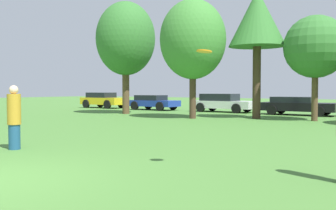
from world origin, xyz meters
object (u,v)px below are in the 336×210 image
object	(u,v)px
tree_3	(315,47)
tree_1	(193,40)
parked_car_yellow	(103,100)
tree_2	(257,20)
tree_0	(126,39)
parked_car_white	(222,102)
parked_car_blue	(153,102)
frisbee	(204,51)
person_thrower	(14,117)
parked_car_black	(298,105)

from	to	relation	value
tree_3	tree_1	bearing A→B (deg)	-160.35
tree_3	parked_car_yellow	world-z (taller)	tree_3
tree_2	tree_3	size ratio (longest dim) A/B	1.32
tree_0	parked_car_white	world-z (taller)	tree_0
tree_3	parked_car_blue	size ratio (longest dim) A/B	1.35
tree_1	parked_car_blue	distance (m)	9.79
tree_1	parked_car_blue	xyz separation A→B (m)	(-7.04, 5.77, -3.60)
tree_1	frisbee	bearing A→B (deg)	-57.74
frisbee	parked_car_blue	distance (m)	22.43
person_thrower	parked_car_blue	xyz separation A→B (m)	(-8.85, 17.66, -0.24)
parked_car_blue	parked_car_black	distance (m)	10.81
tree_0	tree_3	bearing A→B (deg)	5.36
tree_1	parked_car_yellow	xyz separation A→B (m)	(-12.39, 5.88, -3.52)
parked_car_white	parked_car_black	bearing A→B (deg)	-2.90
tree_1	tree_3	world-z (taller)	tree_1
frisbee	parked_car_blue	bearing A→B (deg)	129.63
tree_2	parked_car_yellow	world-z (taller)	tree_2
frisbee	parked_car_yellow	size ratio (longest dim) A/B	0.07
frisbee	parked_car_yellow	distance (m)	26.22
person_thrower	tree_1	world-z (taller)	tree_1
parked_car_white	parked_car_black	xyz separation A→B (m)	(5.23, -0.30, -0.05)
person_thrower	tree_1	distance (m)	12.49
tree_2	tree_0	bearing A→B (deg)	-173.92
tree_0	parked_car_blue	distance (m)	6.49
tree_3	parked_car_blue	xyz separation A→B (m)	(-12.83, 3.71, -3.04)
parked_car_yellow	tree_2	bearing A→B (deg)	-14.24
frisbee	tree_3	xyz separation A→B (m)	(-1.44, 13.52, 1.35)
tree_0	parked_car_yellow	distance (m)	9.30
tree_1	tree_3	size ratio (longest dim) A/B	1.22
tree_2	frisbee	bearing A→B (deg)	-71.75
parked_car_yellow	parked_car_blue	xyz separation A→B (m)	(5.35, -0.10, -0.09)
person_thrower	tree_3	bearing A→B (deg)	66.98
tree_1	tree_3	distance (m)	6.17
tree_3	tree_2	bearing A→B (deg)	-176.70
frisbee	tree_1	world-z (taller)	tree_1
frisbee	tree_1	distance (m)	13.68
tree_3	parked_car_yellow	xyz separation A→B (m)	(-18.18, 3.81, -2.95)
frisbee	tree_3	size ratio (longest dim) A/B	0.06
tree_0	parked_car_white	size ratio (longest dim) A/B	1.63
parked_car_yellow	parked_car_white	world-z (taller)	parked_car_yellow
frisbee	tree_3	distance (m)	13.66
tree_3	parked_car_black	xyz separation A→B (m)	(-2.02, 3.97, -3.04)
parked_car_yellow	parked_car_black	world-z (taller)	parked_car_yellow
tree_1	tree_2	distance (m)	3.56
tree_0	tree_2	xyz separation A→B (m)	(8.42, 0.90, 0.50)
parked_car_black	tree_1	bearing A→B (deg)	-121.56
tree_2	parked_car_blue	size ratio (longest dim) A/B	1.77
tree_0	tree_1	size ratio (longest dim) A/B	1.12
person_thrower	tree_3	size ratio (longest dim) A/B	0.32
frisbee	tree_1	bearing A→B (deg)	122.26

